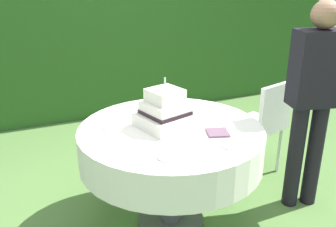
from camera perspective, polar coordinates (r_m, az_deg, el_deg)
The scene contains 11 objects.
ground_plane at distance 2.96m, azimuth 0.41°, elevation -16.01°, with size 20.00×20.00×0.00m, color #547A3D.
foliage_hedge at distance 4.91m, azimuth -12.17°, elevation 14.69°, with size 6.76×0.69×2.53m, color #28561E.
cake_table at distance 2.62m, azimuth 0.45°, elevation -4.83°, with size 1.28×1.28×0.77m.
wedding_cake at distance 2.55m, azimuth -0.44°, elevation 0.32°, with size 0.41×0.41×0.35m.
serving_plate_near at distance 2.87m, azimuth 8.79°, elevation 0.29°, with size 0.12×0.12×0.01m, color white.
serving_plate_far at distance 2.16m, azimuth -0.14°, elevation -6.76°, with size 0.11×0.11×0.01m, color white.
serving_plate_left at distance 2.58m, azimuth -8.71°, elevation -2.16°, with size 0.11×0.11×0.01m, color white.
serving_plate_right at distance 2.34m, azimuth 9.75°, elevation -4.76°, with size 0.13×0.13×0.01m, color white.
napkin_stack at distance 2.49m, azimuth 7.58°, elevation -2.91°, with size 0.14×0.14×0.01m, color #6B4C60.
garden_chair at distance 3.41m, azimuth 14.53°, elevation -0.93°, with size 0.50×0.50×0.89m.
standing_person at distance 2.93m, azimuth 21.37°, elevation 2.70°, with size 0.40×0.28×1.60m.
Camera 1 is at (-0.93, -2.16, 1.79)m, focal length 39.91 mm.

